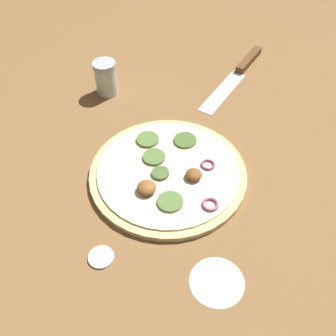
{
  "coord_description": "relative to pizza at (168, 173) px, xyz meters",
  "views": [
    {
      "loc": [
        0.41,
        0.31,
        0.59
      ],
      "look_at": [
        0.0,
        0.0,
        0.02
      ],
      "focal_mm": 42.0,
      "sensor_mm": 36.0,
      "label": 1
    }
  ],
  "objects": [
    {
      "name": "ground_plane",
      "position": [
        -0.0,
        -0.0,
        -0.01
      ],
      "size": [
        3.0,
        3.0,
        0.0
      ],
      "primitive_type": "plane",
      "color": "brown"
    },
    {
      "name": "pizza",
      "position": [
        0.0,
        0.0,
        0.0
      ],
      "size": [
        0.31,
        0.31,
        0.03
      ],
      "color": "#D6B77A",
      "rests_on": "ground_plane"
    },
    {
      "name": "knife",
      "position": [
        -0.41,
        -0.07,
        -0.0
      ],
      "size": [
        0.31,
        0.06,
        0.02
      ],
      "rotation": [
        0.0,
        0.0,
        0.09
      ],
      "color": "silver",
      "rests_on": "ground_plane"
    },
    {
      "name": "spice_jar",
      "position": [
        -0.13,
        -0.28,
        0.03
      ],
      "size": [
        0.05,
        0.05,
        0.08
      ],
      "color": "silver",
      "rests_on": "ground_plane"
    },
    {
      "name": "loose_cap",
      "position": [
        0.21,
        0.02,
        -0.01
      ],
      "size": [
        0.04,
        0.04,
        0.01
      ],
      "color": "#B2B2B7",
      "rests_on": "ground_plane"
    },
    {
      "name": "flour_patch",
      "position": [
        0.13,
        0.2,
        -0.01
      ],
      "size": [
        0.09,
        0.09,
        0.0
      ],
      "color": "white",
      "rests_on": "ground_plane"
    }
  ]
}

